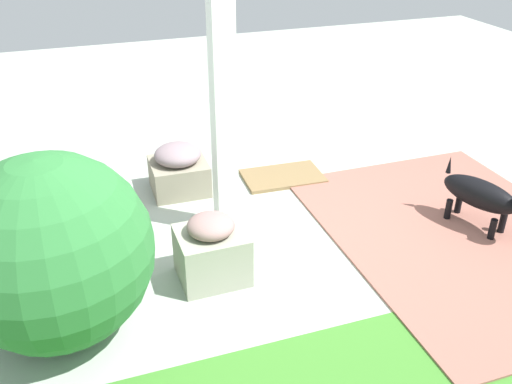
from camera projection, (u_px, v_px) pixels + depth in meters
ground_plane at (285, 234)px, 4.10m from camera, size 12.00×12.00×0.00m
brick_path at (461, 235)px, 4.08m from camera, size 1.80×2.40×0.02m
porch_pillar at (222, 65)px, 3.59m from camera, size 0.15×0.15×2.46m
stone_planter_nearest at (179, 169)px, 4.59m from camera, size 0.46×0.43×0.41m
stone_planter_mid at (212, 250)px, 3.56m from camera, size 0.43×0.38×0.46m
round_shrub at (53, 252)px, 2.98m from camera, size 1.08×1.08×1.08m
terracotta_pot_spiky at (23, 192)px, 4.17m from camera, size 0.29×0.29×0.50m
terracotta_pot_broad at (11, 222)px, 3.71m from camera, size 0.41×0.41×0.50m
dog at (486, 196)px, 4.02m from camera, size 0.39×0.71×0.49m
doormat at (283, 176)px, 4.87m from camera, size 0.70×0.45×0.03m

